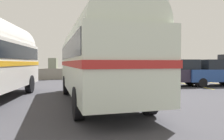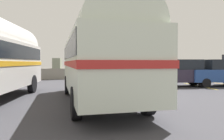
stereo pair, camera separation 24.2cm
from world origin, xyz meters
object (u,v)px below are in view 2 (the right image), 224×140
(vintage_coach, at_px, (97,53))
(parked_car_nearest, at_px, (181,73))
(lamp_post, at_px, (138,40))
(parked_car_middle, at_px, (218,73))

(vintage_coach, height_order, parked_car_nearest, vintage_coach)
(vintage_coach, xyz_separation_m, lamp_post, (3.70, 7.59, 1.42))
(parked_car_middle, relative_size, lamp_post, 0.68)
(parked_car_nearest, distance_m, lamp_post, 4.24)
(vintage_coach, bearing_deg, parked_car_nearest, 33.70)
(parked_car_nearest, relative_size, lamp_post, 0.68)
(vintage_coach, relative_size, parked_car_nearest, 2.11)
(parked_car_middle, bearing_deg, vintage_coach, 120.81)
(vintage_coach, height_order, parked_car_middle, vintage_coach)
(lamp_post, bearing_deg, parked_car_middle, -27.62)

